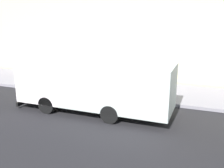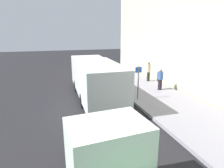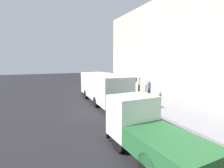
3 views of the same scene
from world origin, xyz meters
name	(u,v)px [view 3 (image 3 of 3)]	position (x,y,z in m)	size (l,w,h in m)	color
ground	(102,110)	(0.00, 0.00, 0.00)	(80.00, 80.00, 0.00)	black
sidewalk	(155,103)	(5.05, 0.00, 0.09)	(4.10, 30.00, 0.17)	gray
building_facade	(180,46)	(7.60, 0.00, 5.16)	(0.50, 30.00, 10.31)	beige
large_utility_truck	(103,86)	(0.86, 2.13, 1.51)	(2.43, 8.04, 2.66)	white
small_flatbed_truck	(148,130)	(-0.49, -7.05, 1.07)	(2.34, 4.87, 2.30)	white
pedestrian_walking	(149,88)	(5.96, 2.28, 1.01)	(0.48, 0.48, 1.61)	black
pedestrian_standing	(139,84)	(6.39, 4.99, 1.08)	(0.47, 0.47, 1.71)	black
traffic_cone_orange	(113,89)	(3.72, 6.38, 0.45)	(0.39, 0.39, 0.56)	orange
street_sign_post	(135,87)	(3.42, 0.81, 1.50)	(0.44, 0.08, 2.21)	#4C5156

